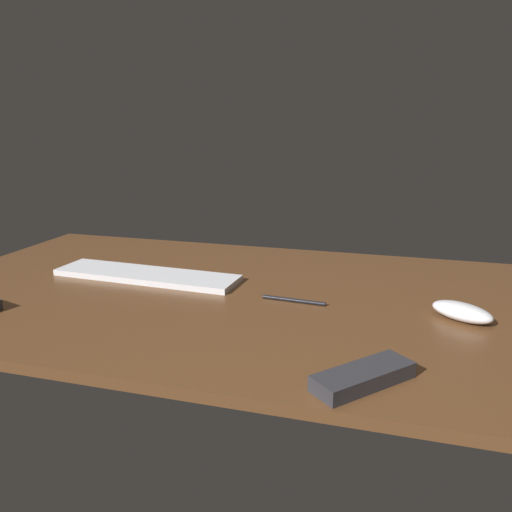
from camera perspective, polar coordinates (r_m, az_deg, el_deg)
The scene contains 5 objects.
desk at distance 114.18cm, azimuth -3.99°, elevation -4.42°, with size 140.00×84.00×2.00cm, color brown.
keyboard at distance 125.36cm, azimuth -12.30°, elevation -2.13°, with size 45.84×11.30×1.43cm, color silver.
computer_mouse at distance 104.63cm, azimuth 22.29°, elevation -5.86°, with size 11.90×5.84×3.32cm, color silver.
tv_remote at distance 76.44cm, azimuth 12.07°, elevation -13.21°, with size 16.10×5.46×2.42cm, color #2D2D33.
pen at distance 106.80cm, azimuth 4.29°, elevation -5.03°, with size 0.82×0.82×13.68cm, color black.
Camera 1 is at (37.23, -101.06, 38.94)cm, focal length 35.32 mm.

